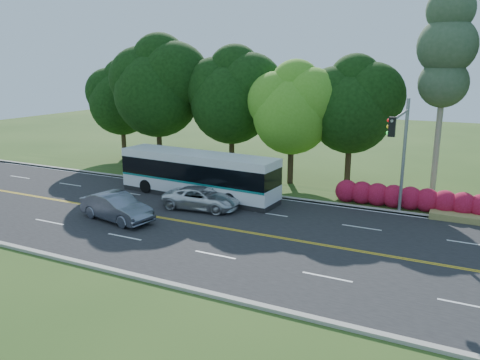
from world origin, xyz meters
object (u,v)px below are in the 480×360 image
at_px(sedan, 117,207).
at_px(suv, 202,198).
at_px(transit_bus, 198,175).
at_px(traffic_signal, 401,142).

distance_m(sedan, suv, 5.31).
distance_m(transit_bus, sedan, 6.76).
distance_m(transit_bus, suv, 3.05).
relative_size(transit_bus, suv, 2.41).
distance_m(traffic_signal, transit_bus, 13.45).
height_order(transit_bus, sedan, transit_bus).
distance_m(traffic_signal, sedan, 16.67).
height_order(sedan, suv, sedan).
height_order(transit_bus, suv, transit_bus).
bearing_deg(transit_bus, sedan, -99.47).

